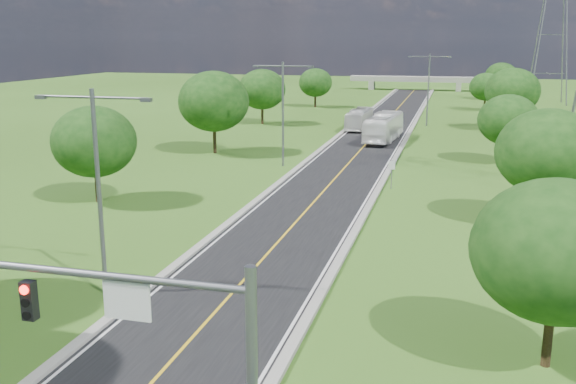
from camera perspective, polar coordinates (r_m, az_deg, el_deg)
name	(u,v)px	position (r m, az deg, el deg)	size (l,w,h in m)	color
ground	(366,144)	(75.83, 6.95, 4.23)	(260.00, 260.00, 0.00)	#315417
road	(373,136)	(81.70, 7.54, 4.91)	(8.00, 150.00, 0.06)	black
curb_left	(340,135)	(82.32, 4.60, 5.11)	(0.50, 150.00, 0.22)	gray
curb_right	(407,137)	(81.27, 10.53, 4.81)	(0.50, 150.00, 0.22)	gray
signal_mast	(170,347)	(16.40, -10.48, -13.38)	(8.54, 0.33, 7.20)	slate
speed_limit_sign	(392,170)	(53.43, 9.20, 1.94)	(0.55, 0.09, 2.40)	slate
overpass	(415,80)	(154.78, 11.20, 9.75)	(30.00, 3.00, 3.20)	gray
streetlight_near_left	(98,176)	(31.38, -16.55, 1.40)	(5.90, 0.25, 10.00)	slate
streetlight_mid_left	(283,105)	(61.63, -0.46, 7.75)	(5.90, 0.25, 10.00)	slate
streetlight_far_right	(429,83)	(92.44, 12.38, 9.42)	(5.90, 0.25, 10.00)	slate
power_tower_far	(553,27)	(130.11, 22.47, 13.42)	(9.00, 6.40, 28.00)	slate
tree_lb	(94,142)	(50.18, -16.85, 4.31)	(6.30, 6.30, 7.33)	black
tree_lc	(214,101)	(69.22, -6.63, 8.00)	(7.56, 7.56, 8.79)	black
tree_ld	(262,89)	(92.51, -2.32, 9.11)	(6.72, 6.72, 7.82)	black
tree_le	(315,83)	(115.09, 2.46, 9.69)	(5.88, 5.88, 6.84)	black
tree_ra	(557,251)	(25.60, 22.79, -4.84)	(6.30, 6.30, 7.33)	black
tree_rb	(548,152)	(45.12, 22.09, 3.29)	(6.72, 6.72, 7.82)	black
tree_rc	(508,120)	(66.78, 18.98, 6.08)	(5.88, 5.88, 6.84)	black
tree_rd	(512,91)	(90.66, 19.33, 8.46)	(7.14, 7.14, 8.30)	black
tree_re	(486,87)	(114.51, 17.18, 8.93)	(5.46, 5.46, 6.35)	black
tree_rf	(501,76)	(134.58, 18.42, 9.73)	(6.30, 6.30, 7.33)	black
bus_outbound	(384,127)	(78.19, 8.51, 5.72)	(2.74, 11.70, 3.26)	white
bus_inbound	(359,119)	(87.93, 6.34, 6.47)	(2.25, 9.63, 2.68)	silver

